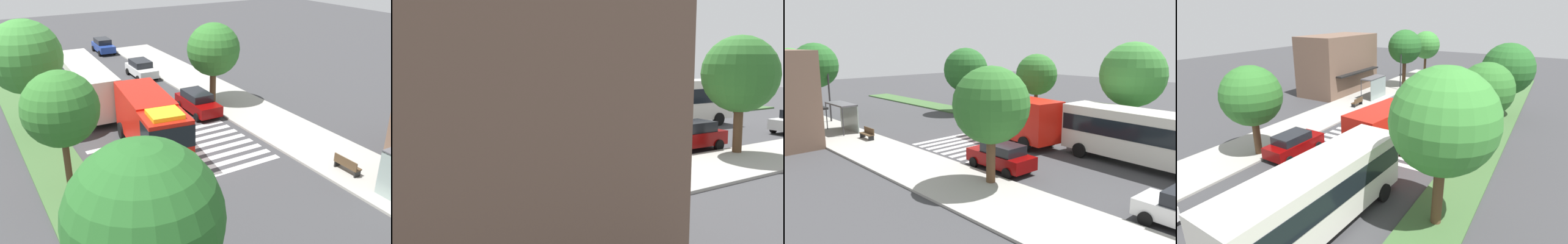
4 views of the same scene
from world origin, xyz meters
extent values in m
plane|color=#38383A|center=(0.00, 0.00, 0.00)|extent=(120.00, 120.00, 0.00)
cube|color=#9E9B93|center=(0.00, 8.01, 0.07)|extent=(60.00, 4.80, 0.14)
cube|color=#3D6033|center=(0.00, -7.11, 0.07)|extent=(60.00, 3.00, 0.14)
cube|color=silver|center=(-4.49, 0.00, 0.01)|extent=(0.45, 10.10, 0.01)
cube|color=silver|center=(-3.59, 0.00, 0.01)|extent=(0.45, 10.10, 0.01)
cube|color=silver|center=(-2.69, 0.00, 0.01)|extent=(0.45, 10.10, 0.01)
cube|color=silver|center=(-1.79, 0.00, 0.01)|extent=(0.45, 10.10, 0.01)
cube|color=silver|center=(-0.89, 0.00, 0.01)|extent=(0.45, 10.10, 0.01)
cube|color=silver|center=(0.01, 0.00, 0.01)|extent=(0.45, 10.10, 0.01)
cube|color=silver|center=(0.91, 0.00, 0.01)|extent=(0.45, 10.10, 0.01)
cube|color=silver|center=(1.81, 0.00, 0.01)|extent=(0.45, 10.10, 0.01)
cube|color=red|center=(0.06, -1.72, 1.99)|extent=(2.71, 2.85, 2.89)
cube|color=red|center=(-3.92, -1.21, 2.05)|extent=(5.90, 3.25, 3.00)
cube|color=black|center=(0.42, -1.76, 2.57)|extent=(2.05, 2.79, 1.27)
cube|color=silver|center=(1.36, -1.88, 0.80)|extent=(0.56, 2.58, 0.50)
cube|color=yellow|center=(0.06, -1.72, 3.56)|extent=(1.90, 1.99, 0.24)
cylinder|color=black|center=(-0.01, -0.42, 0.55)|extent=(1.13, 0.44, 1.10)
cylinder|color=black|center=(-0.34, -2.96, 0.55)|extent=(1.13, 0.44, 1.10)
cylinder|color=black|center=(-5.16, 0.24, 0.55)|extent=(1.13, 0.44, 1.10)
cylinder|color=black|center=(-5.48, -2.31, 0.55)|extent=(1.13, 0.44, 1.10)
cylinder|color=black|center=(-2.65, -0.08, 0.55)|extent=(1.13, 0.44, 1.10)
cylinder|color=black|center=(-2.97, -2.63, 0.55)|extent=(1.13, 0.44, 1.10)
cylinder|color=black|center=(-16.28, 5.29, 0.32)|extent=(0.65, 0.24, 0.64)
cylinder|color=black|center=(-16.33, 3.46, 0.32)|extent=(0.65, 0.24, 0.64)
cube|color=#720505|center=(-6.85, 4.41, 0.71)|extent=(4.45, 1.94, 0.78)
cube|color=black|center=(-7.07, 4.42, 1.39)|extent=(2.51, 1.67, 0.57)
cylinder|color=black|center=(-5.37, 5.28, 0.32)|extent=(0.65, 0.24, 0.64)
cylinder|color=black|center=(-5.42, 3.46, 0.32)|extent=(0.65, 0.24, 0.64)
cylinder|color=black|center=(-8.28, 5.36, 0.32)|extent=(0.65, 0.24, 0.64)
cylinder|color=black|center=(-8.33, 3.54, 0.32)|extent=(0.65, 0.24, 0.64)
cube|color=silver|center=(-12.38, -2.52, 2.01)|extent=(10.57, 3.04, 3.01)
cube|color=black|center=(-12.38, -2.52, 2.37)|extent=(10.36, 3.08, 1.08)
cylinder|color=black|center=(-8.78, -3.97, 0.50)|extent=(1.01, 0.35, 1.00)
cylinder|color=black|center=(-8.66, -1.42, 0.50)|extent=(1.01, 0.35, 1.00)
cube|color=#4C4C51|center=(9.41, 7.29, 2.54)|extent=(3.50, 1.40, 0.12)
cube|color=#8C9E99|center=(9.41, 6.63, 1.34)|extent=(3.50, 0.08, 2.40)
cylinder|color=#333338|center=(7.71, 7.94, 1.34)|extent=(0.08, 0.08, 2.40)
cylinder|color=#333338|center=(11.11, 7.94, 1.34)|extent=(0.08, 0.08, 2.40)
cube|color=#4C3823|center=(5.41, 7.05, 0.55)|extent=(1.60, 0.50, 0.08)
cube|color=#4C3823|center=(5.41, 6.83, 0.82)|extent=(1.60, 0.06, 0.45)
cube|color=black|center=(4.69, 7.05, 0.33)|extent=(0.08, 0.45, 0.37)
cube|color=black|center=(6.13, 7.05, 0.33)|extent=(0.08, 0.45, 0.37)
cylinder|color=#2D2D30|center=(14.52, 6.21, 2.75)|extent=(0.16, 0.16, 5.23)
sphere|color=white|center=(14.52, 6.21, 5.55)|extent=(0.36, 0.36, 0.36)
cube|color=black|center=(10.43, 10.01, 2.80)|extent=(8.42, 0.80, 0.16)
cylinder|color=#513823|center=(-8.26, 6.61, 1.55)|extent=(0.50, 0.50, 2.82)
sphere|color=#2D6B28|center=(-8.26, 6.61, 4.42)|extent=(4.16, 4.16, 4.16)
cylinder|color=#47301E|center=(16.47, 6.61, 2.05)|extent=(0.50, 0.50, 3.82)
sphere|color=#235B23|center=(16.47, 6.61, 5.50)|extent=(4.40, 4.40, 4.40)
cylinder|color=#47301E|center=(24.16, 6.61, 1.89)|extent=(0.37, 0.37, 3.49)
sphere|color=#387F33|center=(24.16, 6.61, 5.08)|extent=(4.14, 4.14, 4.14)
cylinder|color=#513823|center=(-9.26, -7.11, 1.89)|extent=(0.51, 0.51, 3.50)
sphere|color=#387F33|center=(-9.26, -7.11, 5.34)|extent=(4.85, 4.85, 4.85)
cylinder|color=#513823|center=(-0.15, -7.11, 1.83)|extent=(0.34, 0.34, 3.38)
sphere|color=#2D6B28|center=(-0.15, -7.11, 4.83)|extent=(3.75, 3.75, 3.75)
cylinder|color=#513823|center=(9.76, -7.11, 1.60)|extent=(0.41, 0.41, 2.93)
sphere|color=#235B23|center=(9.76, -7.11, 4.76)|extent=(4.84, 4.84, 4.84)
camera|label=1|loc=(19.48, -10.98, 12.22)|focal=39.18mm
camera|label=2|loc=(12.74, 22.61, 5.40)|focal=42.89mm
camera|label=3|loc=(-22.70, 20.76, 7.61)|focal=35.60mm
camera|label=4|loc=(-21.67, -10.83, 9.79)|focal=28.40mm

